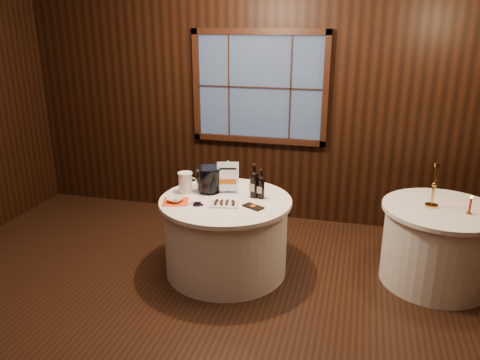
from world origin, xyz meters
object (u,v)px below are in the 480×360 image
(port_bottle_left, at_px, (254,183))
(red_candle, at_px, (470,207))
(side_table, at_px, (437,245))
(ice_bucket, at_px, (209,179))
(grape_bunch, at_px, (198,204))
(brass_candlestick, at_px, (433,191))
(chocolate_box, at_px, (253,207))
(chocolate_plate, at_px, (224,204))
(port_bottle_right, at_px, (261,186))
(main_table, at_px, (226,235))
(glass_pitcher, at_px, (186,183))
(sign_stand, at_px, (228,182))
(cracker_bowl, at_px, (175,200))

(port_bottle_left, bearing_deg, red_candle, 21.70)
(side_table, distance_m, ice_bucket, 2.28)
(grape_bunch, distance_m, brass_candlestick, 2.17)
(grape_bunch, bearing_deg, port_bottle_left, 38.15)
(chocolate_box, bearing_deg, chocolate_plate, -149.20)
(chocolate_plate, relative_size, grape_bunch, 1.90)
(port_bottle_left, distance_m, ice_bucket, 0.47)
(port_bottle_right, height_order, chocolate_plate, port_bottle_right)
(chocolate_plate, distance_m, red_candle, 2.20)
(main_table, height_order, port_bottle_right, port_bottle_right)
(chocolate_plate, bearing_deg, red_candle, 9.12)
(port_bottle_left, relative_size, port_bottle_right, 1.15)
(main_table, bearing_deg, chocolate_plate, -77.59)
(side_table, bearing_deg, chocolate_box, -165.41)
(port_bottle_left, height_order, glass_pitcher, port_bottle_left)
(ice_bucket, distance_m, chocolate_plate, 0.41)
(port_bottle_left, bearing_deg, ice_bucket, -163.82)
(port_bottle_left, height_order, ice_bucket, port_bottle_left)
(brass_candlestick, distance_m, red_candle, 0.33)
(main_table, distance_m, port_bottle_left, 0.60)
(grape_bunch, bearing_deg, glass_pitcher, 127.15)
(ice_bucket, bearing_deg, sign_stand, 1.18)
(red_candle, bearing_deg, chocolate_plate, -170.88)
(side_table, relative_size, sign_stand, 3.17)
(main_table, bearing_deg, port_bottle_right, 19.11)
(sign_stand, height_order, brass_candlestick, brass_candlestick)
(port_bottle_left, height_order, chocolate_plate, port_bottle_left)
(sign_stand, xyz_separation_m, cracker_bowl, (-0.42, -0.35, -0.09))
(brass_candlestick, bearing_deg, side_table, -0.28)
(port_bottle_left, xyz_separation_m, chocolate_box, (0.05, -0.26, -0.14))
(side_table, bearing_deg, chocolate_plate, -167.08)
(chocolate_box, xyz_separation_m, glass_pitcher, (-0.74, 0.21, 0.10))
(red_candle, bearing_deg, port_bottle_right, -177.41)
(port_bottle_right, height_order, ice_bucket, port_bottle_right)
(ice_bucket, xyz_separation_m, brass_candlestick, (2.11, 0.15, 0.02))
(sign_stand, relative_size, port_bottle_right, 1.16)
(side_table, relative_size, chocolate_box, 5.55)
(chocolate_plate, relative_size, brass_candlestick, 0.70)
(main_table, distance_m, glass_pitcher, 0.66)
(side_table, distance_m, chocolate_plate, 2.06)
(sign_stand, relative_size, red_candle, 1.98)
(chocolate_plate, relative_size, red_candle, 1.73)
(main_table, bearing_deg, chocolate_box, -24.66)
(ice_bucket, relative_size, grape_bunch, 1.65)
(port_bottle_right, distance_m, ice_bucket, 0.54)
(sign_stand, bearing_deg, port_bottle_left, -21.12)
(red_candle, bearing_deg, sign_stand, -178.94)
(glass_pitcher, bearing_deg, chocolate_box, -30.78)
(cracker_bowl, distance_m, red_candle, 2.67)
(sign_stand, bearing_deg, chocolate_plate, -94.58)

